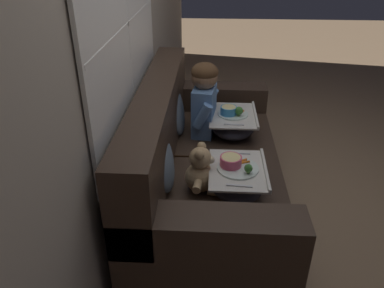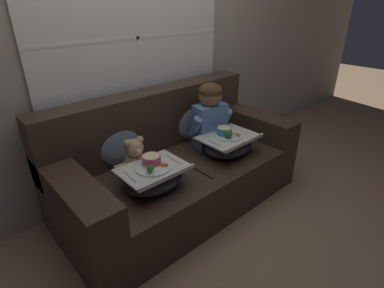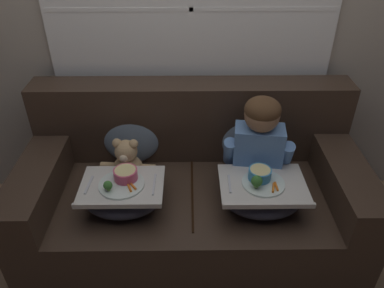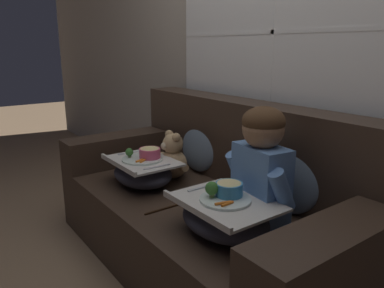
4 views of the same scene
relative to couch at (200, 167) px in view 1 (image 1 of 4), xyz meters
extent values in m
plane|color=#8E7051|center=(0.00, -0.08, -0.32)|extent=(14.00, 14.00, 0.00)
cube|color=#A89E8E|center=(0.00, 0.48, 0.98)|extent=(8.00, 0.05, 2.60)
cube|color=white|center=(0.00, 0.44, 0.98)|extent=(1.71, 0.02, 1.28)
cube|color=black|center=(0.00, 0.44, 0.98)|extent=(1.66, 0.01, 1.23)
cube|color=white|center=(0.00, 0.43, 0.98)|extent=(0.02, 0.02, 1.23)
cube|color=white|center=(0.00, 0.43, 0.98)|extent=(1.66, 0.02, 0.02)
cube|color=#38281E|center=(0.00, -0.08, -0.12)|extent=(1.95, 0.94, 0.40)
cube|color=#38281E|center=(0.00, 0.28, 0.33)|extent=(1.95, 0.22, 0.50)
cube|color=#38281E|center=(-0.86, -0.08, 0.18)|extent=(0.22, 0.94, 0.21)
cube|color=#38281E|center=(0.86, -0.08, 0.18)|extent=(0.22, 0.94, 0.21)
cube|color=black|center=(0.00, -0.10, 0.08)|extent=(0.01, 0.68, 0.01)
ellipsoid|color=slate|center=(0.38, 0.20, 0.27)|extent=(0.41, 0.20, 0.42)
ellipsoid|color=slate|center=(-0.38, 0.20, 0.27)|extent=(0.38, 0.18, 0.39)
cube|color=#5B84BC|center=(0.38, -0.02, 0.27)|extent=(0.29, 0.19, 0.37)
sphere|color=#936B4C|center=(0.38, -0.02, 0.54)|extent=(0.19, 0.19, 0.19)
ellipsoid|color=#4C331E|center=(0.38, -0.02, 0.57)|extent=(0.20, 0.20, 0.14)
cylinder|color=#5B84BC|center=(0.22, -0.01, 0.29)|extent=(0.09, 0.15, 0.21)
cylinder|color=#5B84BC|center=(0.53, -0.05, 0.29)|extent=(0.09, 0.15, 0.21)
sphere|color=tan|center=(-0.38, -0.02, 0.17)|extent=(0.18, 0.18, 0.18)
sphere|color=tan|center=(-0.38, -0.02, 0.30)|extent=(0.13, 0.13, 0.13)
sphere|color=tan|center=(-0.42, -0.01, 0.36)|extent=(0.05, 0.05, 0.05)
sphere|color=tan|center=(-0.33, -0.02, 0.36)|extent=(0.05, 0.05, 0.05)
sphere|color=beige|center=(-0.38, -0.07, 0.30)|extent=(0.05, 0.05, 0.05)
sphere|color=black|center=(-0.38, -0.09, 0.30)|extent=(0.02, 0.02, 0.02)
cylinder|color=tan|center=(-0.49, -0.01, 0.19)|extent=(0.10, 0.06, 0.05)
cylinder|color=tan|center=(-0.26, -0.03, 0.19)|extent=(0.10, 0.06, 0.05)
cylinder|color=tan|center=(-0.43, -0.10, 0.10)|extent=(0.06, 0.09, 0.05)
cylinder|color=tan|center=(-0.34, -0.11, 0.10)|extent=(0.06, 0.09, 0.05)
ellipsoid|color=#2D2D38|center=(0.38, -0.24, 0.15)|extent=(0.44, 0.34, 0.15)
cube|color=beige|center=(0.38, -0.24, 0.23)|extent=(0.46, 0.35, 0.01)
cube|color=beige|center=(0.38, -0.41, 0.25)|extent=(0.46, 0.02, 0.02)
cylinder|color=silver|center=(0.38, -0.24, 0.24)|extent=(0.23, 0.23, 0.01)
cylinder|color=#3889C1|center=(0.36, -0.20, 0.28)|extent=(0.12, 0.12, 0.06)
cylinder|color=#E5D189|center=(0.36, -0.20, 0.30)|extent=(0.11, 0.11, 0.01)
sphere|color=#38702D|center=(0.33, -0.28, 0.29)|extent=(0.06, 0.06, 0.06)
cylinder|color=#7A9E56|center=(0.33, -0.28, 0.26)|extent=(0.02, 0.02, 0.03)
cylinder|color=orange|center=(0.42, -0.29, 0.26)|extent=(0.03, 0.07, 0.01)
cylinder|color=orange|center=(0.44, -0.28, 0.26)|extent=(0.01, 0.07, 0.01)
cube|color=silver|center=(0.20, -0.24, 0.24)|extent=(0.01, 0.14, 0.01)
ellipsoid|color=#2D2D38|center=(-0.38, -0.24, 0.15)|extent=(0.43, 0.32, 0.15)
cube|color=beige|center=(-0.38, -0.24, 0.23)|extent=(0.44, 0.34, 0.01)
cube|color=beige|center=(-0.38, -0.40, 0.25)|extent=(0.44, 0.02, 0.02)
cylinder|color=silver|center=(-0.38, -0.24, 0.24)|extent=(0.24, 0.24, 0.01)
cylinder|color=#D64C70|center=(-0.36, -0.19, 0.28)|extent=(0.13, 0.13, 0.06)
cylinder|color=#E5D189|center=(-0.36, -0.19, 0.30)|extent=(0.11, 0.11, 0.01)
sphere|color=#38702D|center=(-0.43, -0.29, 0.28)|extent=(0.05, 0.05, 0.05)
cylinder|color=#7A9E56|center=(-0.43, -0.29, 0.26)|extent=(0.02, 0.02, 0.02)
cylinder|color=orange|center=(-0.33, -0.27, 0.26)|extent=(0.04, 0.07, 0.01)
cylinder|color=orange|center=(-0.31, -0.26, 0.26)|extent=(0.05, 0.06, 0.01)
cube|color=silver|center=(-0.55, -0.24, 0.24)|extent=(0.02, 0.14, 0.01)
cube|color=silver|center=(-0.20, -0.24, 0.24)|extent=(0.01, 0.17, 0.01)
camera|label=1|loc=(-2.22, -0.07, 1.43)|focal=35.00mm
camera|label=2|loc=(-1.34, -1.68, 1.26)|focal=28.00mm
camera|label=3|loc=(-0.02, -1.76, 1.53)|focal=35.00mm
camera|label=4|loc=(1.53, -1.25, 0.90)|focal=35.00mm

